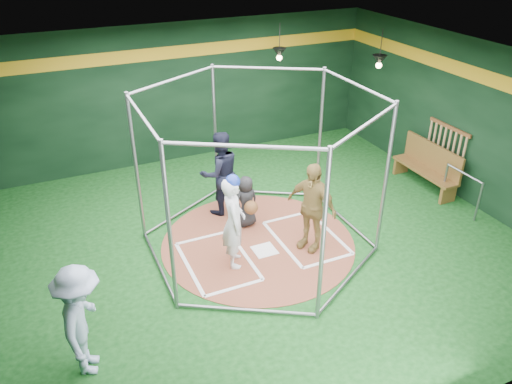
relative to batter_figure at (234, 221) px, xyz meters
name	(u,v)px	position (x,y,z in m)	size (l,w,h in m)	color
room_shell	(258,163)	(0.67, 0.42, 0.83)	(10.10, 9.10, 3.53)	#0D3A11
clay_disc	(258,243)	(0.67, 0.41, -0.91)	(3.80, 3.80, 0.01)	brown
home_plate	(264,250)	(0.67, 0.11, -0.90)	(0.43, 0.43, 0.01)	white
batter_box_left	(217,261)	(-0.28, 0.16, -0.90)	(1.17, 1.77, 0.01)	white
batter_box_right	(306,237)	(1.62, 0.16, -0.90)	(1.17, 1.77, 0.01)	white
batting_cage	(258,175)	(0.67, 0.41, 0.58)	(4.05, 4.67, 3.00)	gray
bat_rack	(446,146)	(5.59, 0.81, 0.13)	(0.07, 1.25, 0.98)	brown
pendant_lamp_near	(279,53)	(2.87, 4.01, 1.82)	(0.34, 0.34, 0.90)	black
pendant_lamp_far	(379,60)	(4.67, 2.41, 1.82)	(0.34, 0.34, 0.90)	black
batter_figure	(234,221)	(0.00, 0.00, 0.00)	(0.59, 0.73, 1.83)	silver
visitor_leopard	(311,207)	(1.52, -0.12, -0.01)	(1.05, 0.44, 1.79)	tan
catcher_figure	(247,202)	(0.72, 1.10, -0.36)	(0.59, 0.60, 1.10)	black
umpire	(220,173)	(0.44, 1.84, 0.02)	(0.90, 0.70, 1.84)	black
bystander_blue	(82,321)	(-2.79, -1.44, -0.05)	(1.12, 0.65, 1.74)	#A7BBDD
dugout_bench	(428,165)	(5.30, 0.94, -0.37)	(0.43, 1.84, 1.07)	brown
steel_railing	(462,185)	(5.22, -0.21, -0.32)	(0.05, 1.05, 0.90)	gray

